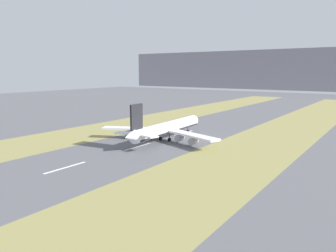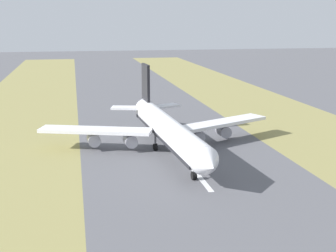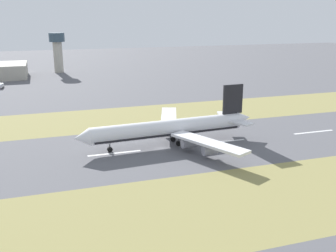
% 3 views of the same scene
% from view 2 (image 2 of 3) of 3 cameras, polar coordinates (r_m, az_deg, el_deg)
% --- Properties ---
extents(ground_plane, '(800.00, 800.00, 0.00)m').
position_cam_2_polar(ground_plane, '(116.73, 1.80, -3.68)').
color(ground_plane, '#56565B').
extents(centreline_dash_near, '(1.20, 18.00, 0.01)m').
position_cam_2_polar(centreline_dash_near, '(177.63, -2.87, 2.09)').
color(centreline_dash_near, silver).
rests_on(centreline_dash_near, ground).
extents(centreline_dash_mid, '(1.20, 18.00, 0.01)m').
position_cam_2_polar(centreline_dash_mid, '(139.09, -0.42, -0.95)').
color(centreline_dash_mid, silver).
rests_on(centreline_dash_mid, ground).
extents(centreline_dash_far, '(1.20, 18.00, 0.01)m').
position_cam_2_polar(centreline_dash_far, '(101.68, 3.89, -6.25)').
color(centreline_dash_far, silver).
rests_on(centreline_dash_far, ground).
extents(airplane_main_jet, '(64.01, 67.21, 20.20)m').
position_cam_2_polar(airplane_main_jet, '(119.84, -0.24, -0.26)').
color(airplane_main_jet, white).
rests_on(airplane_main_jet, ground).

